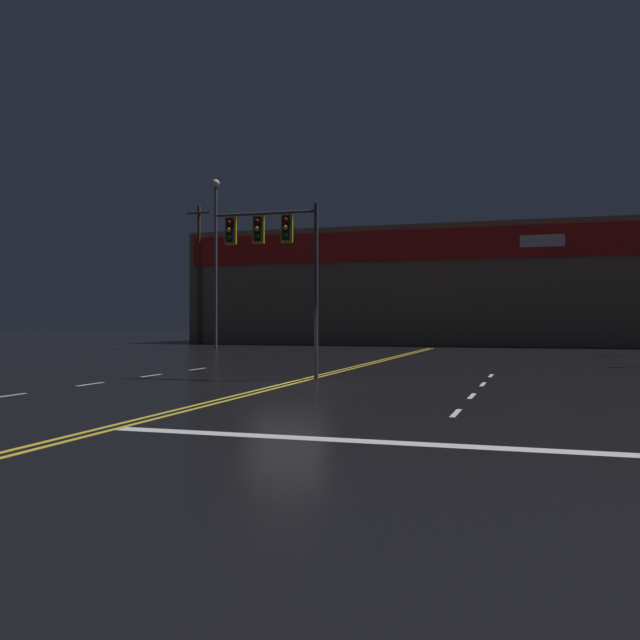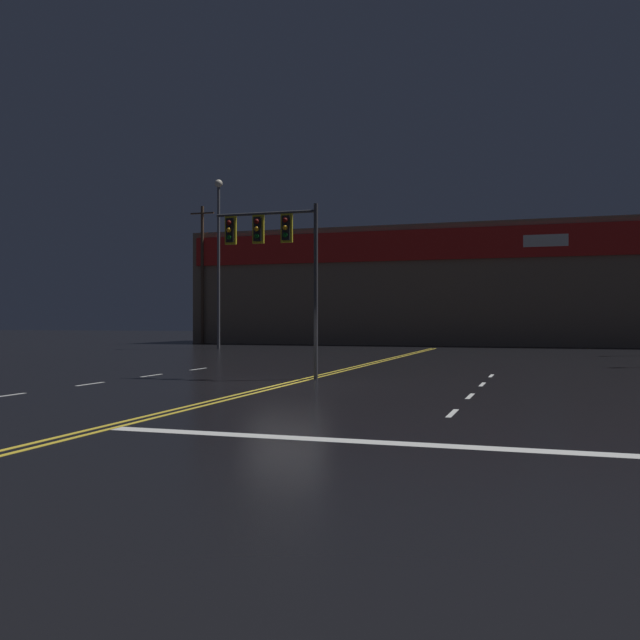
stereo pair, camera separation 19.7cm
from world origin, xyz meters
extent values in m
plane|color=black|center=(0.00, 0.00, 0.00)|extent=(200.00, 200.00, 0.00)
cube|color=gold|center=(-0.15, 0.00, 0.00)|extent=(0.12, 60.00, 0.01)
cube|color=gold|center=(0.15, 0.00, 0.00)|extent=(0.12, 60.00, 0.01)
cube|color=silver|center=(-5.83, -5.40, 0.00)|extent=(0.12, 1.40, 0.01)
cube|color=silver|center=(-5.83, -1.80, 0.00)|extent=(0.12, 1.40, 0.01)
cube|color=silver|center=(-5.83, 1.80, 0.00)|extent=(0.12, 1.40, 0.01)
cube|color=silver|center=(-5.83, 5.40, 0.00)|extent=(0.12, 1.40, 0.01)
cube|color=silver|center=(5.83, -5.40, 0.00)|extent=(0.12, 1.40, 0.01)
cube|color=silver|center=(5.83, -1.80, 0.00)|extent=(0.12, 1.40, 0.01)
cube|color=silver|center=(5.83, 1.80, 0.00)|extent=(0.12, 1.40, 0.01)
cube|color=silver|center=(5.83, 5.40, 0.00)|extent=(0.12, 1.40, 0.01)
cube|color=silver|center=(5.83, -9.44, 0.00)|extent=(11.19, 0.40, 0.01)
cylinder|color=#38383D|center=(0.29, 2.12, 2.97)|extent=(0.14, 0.14, 5.94)
cylinder|color=#38383D|center=(-1.54, 2.12, 5.69)|extent=(3.67, 0.10, 0.10)
cube|color=black|center=(-0.75, 2.12, 5.15)|extent=(0.28, 0.24, 0.84)
cube|color=gold|center=(-0.75, 2.12, 5.15)|extent=(0.42, 0.08, 0.99)
sphere|color=#500705|center=(-0.75, 1.96, 5.40)|extent=(0.17, 0.17, 0.17)
sphere|color=orange|center=(-0.75, 1.96, 5.15)|extent=(0.17, 0.17, 0.17)
sphere|color=#084513|center=(-0.75, 1.96, 4.89)|extent=(0.17, 0.17, 0.17)
cube|color=black|center=(-1.80, 2.12, 5.15)|extent=(0.28, 0.24, 0.84)
cube|color=gold|center=(-1.80, 2.12, 5.15)|extent=(0.42, 0.08, 0.99)
sphere|color=#500705|center=(-1.80, 1.96, 5.40)|extent=(0.17, 0.17, 0.17)
sphere|color=orange|center=(-1.80, 1.96, 5.15)|extent=(0.17, 0.17, 0.17)
sphere|color=#084513|center=(-1.80, 1.96, 4.89)|extent=(0.17, 0.17, 0.17)
cube|color=black|center=(-2.85, 2.12, 5.15)|extent=(0.28, 0.24, 0.84)
cube|color=gold|center=(-2.85, 2.12, 5.15)|extent=(0.42, 0.08, 0.99)
sphere|color=#500705|center=(-2.85, 1.96, 5.40)|extent=(0.17, 0.17, 0.17)
sphere|color=orange|center=(-2.85, 1.96, 5.15)|extent=(0.17, 0.17, 0.17)
sphere|color=#084513|center=(-2.85, 1.96, 4.89)|extent=(0.17, 0.17, 0.17)
cylinder|color=#59595E|center=(-14.39, 24.87, 5.74)|extent=(0.20, 0.20, 11.49)
sphere|color=silver|center=(-14.39, 24.87, 11.65)|extent=(0.56, 0.56, 0.56)
cube|color=#7A6651|center=(0.00, 39.70, 4.79)|extent=(43.28, 10.00, 9.58)
cube|color=red|center=(0.00, 34.60, 7.90)|extent=(42.41, 0.20, 2.40)
cube|color=white|center=(7.57, 34.55, 7.90)|extent=(3.20, 0.16, 0.90)
cylinder|color=#4C3828|center=(-20.61, 34.46, 5.91)|extent=(0.26, 0.26, 11.82)
cube|color=#4C3828|center=(-20.61, 34.46, 11.22)|extent=(2.20, 0.12, 0.12)
camera|label=1|loc=(7.60, -20.78, 1.98)|focal=40.00mm
camera|label=2|loc=(7.79, -20.72, 1.98)|focal=40.00mm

